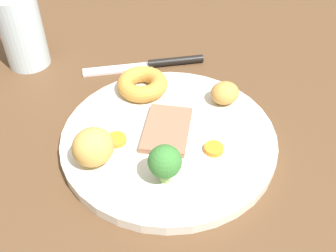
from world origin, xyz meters
The scene contains 11 objects.
dining_table centered at (0.00, 0.00, 1.80)cm, with size 120.00×84.00×3.60cm, color brown.
dinner_plate centered at (0.49, 1.94, 4.30)cm, with size 26.24×26.24×1.40cm, color silver.
meat_slice_main centered at (0.54, 2.07, 5.40)cm, with size 8.18×5.34×0.80cm, color #9E664C.
yorkshire_pudding centered at (9.22, 3.90, 6.13)cm, with size 6.86×6.86×2.26cm, color #C68938.
roast_potato_left centered at (-2.68, 10.93, 7.22)cm, with size 4.73×4.44×4.45cm, color tan.
roast_potato_right centered at (4.91, -6.42, 6.46)cm, with size 3.77×3.41×2.93cm, color #BC8C42.
carrot_coin_front centered at (0.45, 8.29, 5.28)cm, with size 2.43×2.43×0.57cm, color orange.
carrot_coin_back centered at (-3.59, -2.74, 5.33)cm, with size 2.27×2.27×0.66cm, color orange.
broccoli_floret centered at (-6.82, 3.61, 7.79)cm, with size 3.64×3.64×4.72cm.
knife centered at (16.63, 1.10, 4.05)cm, with size 1.71×18.50×1.20cm.
water_glass centered at (21.15, 19.99, 9.14)cm, with size 6.28×6.28×11.08cm, color silver.
Camera 1 is at (-34.68, 8.33, 39.24)cm, focal length 43.21 mm.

